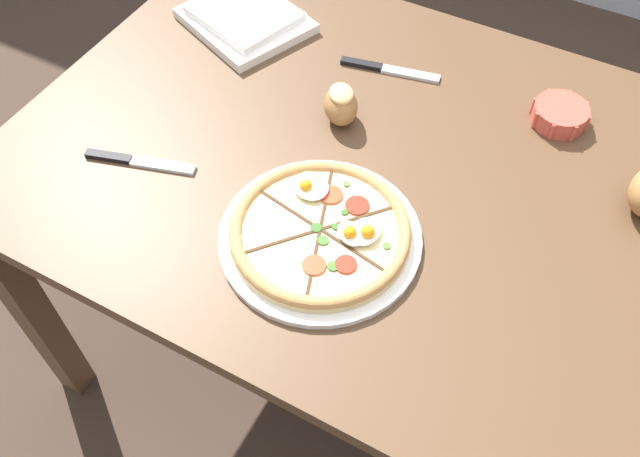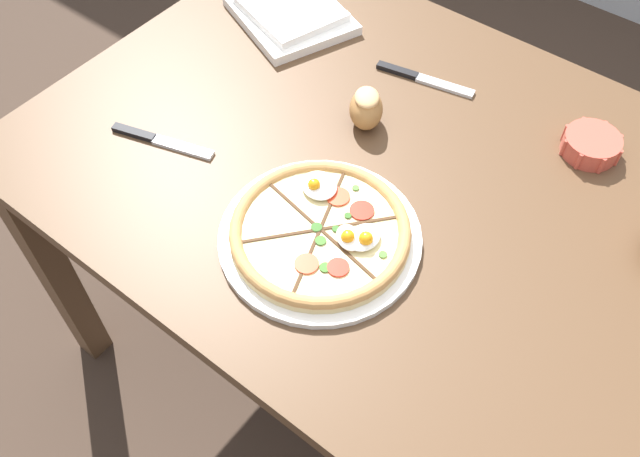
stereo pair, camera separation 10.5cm
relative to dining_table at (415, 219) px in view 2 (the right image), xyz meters
The scene contains 8 objects.
ground_plane 0.64m from the dining_table, ahead, with size 12.00×12.00×0.00m, color #3D2D23.
dining_table is the anchor object (origin of this frame).
pizza 0.23m from the dining_table, 108.65° to the right, with size 0.32×0.32×0.05m.
ramekin_bowl 0.33m from the dining_table, 52.50° to the left, with size 0.11×0.11×0.04m.
napkin_folded 0.52m from the dining_table, 154.67° to the left, with size 0.30×0.28×0.04m.
bread_piece_near 0.22m from the dining_table, 158.39° to the left, with size 0.10×0.10×0.07m.
knife_main 0.28m from the dining_table, 121.93° to the left, with size 0.20×0.06×0.01m.
knife_spare 0.47m from the dining_table, 154.75° to the right, with size 0.19×0.07×0.01m.
Camera 2 is at (0.32, -0.69, 1.60)m, focal length 38.00 mm.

